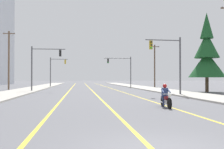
# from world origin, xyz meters

# --- Properties ---
(lane_stripe_center) EXTENTS (0.16, 100.00, 0.01)m
(lane_stripe_center) POSITION_xyz_m (-0.21, 45.00, 0.00)
(lane_stripe_center) COLOR yellow
(lane_stripe_center) RESTS_ON ground
(lane_stripe_left) EXTENTS (0.16, 100.00, 0.01)m
(lane_stripe_left) POSITION_xyz_m (-3.56, 45.00, 0.00)
(lane_stripe_left) COLOR yellow
(lane_stripe_left) RESTS_ON ground
(lane_stripe_right) EXTENTS (0.16, 100.00, 0.01)m
(lane_stripe_right) POSITION_xyz_m (3.60, 45.00, 0.00)
(lane_stripe_right) COLOR yellow
(lane_stripe_right) RESTS_ON ground
(sidewalk_kerb_right) EXTENTS (4.40, 110.00, 0.14)m
(sidewalk_kerb_right) POSITION_xyz_m (9.94, 40.00, 0.07)
(sidewalk_kerb_right) COLOR #ADA89E
(sidewalk_kerb_right) RESTS_ON ground
(sidewalk_kerb_left) EXTENTS (4.40, 110.00, 0.14)m
(sidewalk_kerb_left) POSITION_xyz_m (-9.94, 40.00, 0.07)
(sidewalk_kerb_left) COLOR #ADA89E
(sidewalk_kerb_left) RESTS_ON ground
(motorcycle_with_rider) EXTENTS (0.70, 2.19, 1.46)m
(motorcycle_with_rider) POSITION_xyz_m (3.28, 9.64, 0.59)
(motorcycle_with_rider) COLOR black
(motorcycle_with_rider) RESTS_ON ground
(traffic_signal_near_right) EXTENTS (3.93, 0.55, 6.20)m
(traffic_signal_near_right) POSITION_xyz_m (7.51, 20.73, 4.04)
(traffic_signal_near_right) COLOR #47474C
(traffic_signal_near_right) RESTS_ON ground
(traffic_signal_near_left) EXTENTS (4.61, 0.37, 6.20)m
(traffic_signal_near_left) POSITION_xyz_m (-7.26, 30.94, 4.08)
(traffic_signal_near_left) COLOR #47474C
(traffic_signal_near_left) RESTS_ON ground
(traffic_signal_mid_right) EXTENTS (5.53, 0.42, 6.20)m
(traffic_signal_mid_right) POSITION_xyz_m (6.58, 46.30, 4.14)
(traffic_signal_mid_right) COLOR #47474C
(traffic_signal_mid_right) RESTS_ON ground
(traffic_signal_mid_left) EXTENTS (3.67, 0.37, 6.20)m
(traffic_signal_mid_left) POSITION_xyz_m (-7.12, 50.28, 4.02)
(traffic_signal_mid_left) COLOR #47474C
(traffic_signal_mid_left) RESTS_ON ground
(utility_pole_left_near) EXTENTS (1.90, 0.26, 9.43)m
(utility_pole_left_near) POSITION_xyz_m (-13.37, 37.95, 4.90)
(utility_pole_left_near) COLOR brown
(utility_pole_left_near) RESTS_ON ground
(utility_pole_right_far) EXTENTS (2.00, 0.26, 8.79)m
(utility_pole_right_far) POSITION_xyz_m (13.38, 47.13, 4.59)
(utility_pole_right_far) COLOR #4C3828
(utility_pole_right_far) RESTS_ON ground
(conifer_tree_right_verge_near) EXTENTS (4.77, 4.77, 10.50)m
(conifer_tree_right_verge_near) POSITION_xyz_m (14.56, 26.74, 4.81)
(conifer_tree_right_verge_near) COLOR #4C3828
(conifer_tree_right_verge_near) RESTS_ON ground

